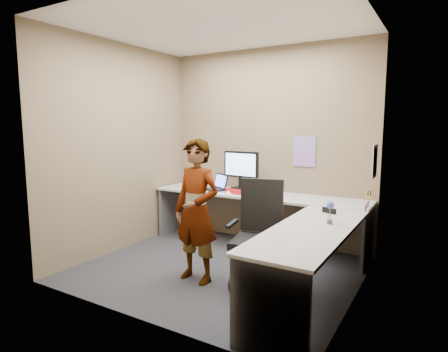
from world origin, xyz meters
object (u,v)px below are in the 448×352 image
Objects in this scene: desk at (268,217)px; office_chair at (258,244)px; person at (197,211)px; monitor at (241,167)px.

desk is 2.78× the size of office_chair.
office_chair is at bearing -75.96° from desk.
person is (-0.48, -0.75, 0.17)m from desk.
monitor is 1.33m from person.
office_chair is (0.78, -1.08, -0.65)m from monitor.
monitor reaches higher than desk.
office_chair is 0.72m from person.
office_chair is 0.71× the size of person.
person is at bearing -77.83° from monitor.
desk is at bearing -34.52° from monitor.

